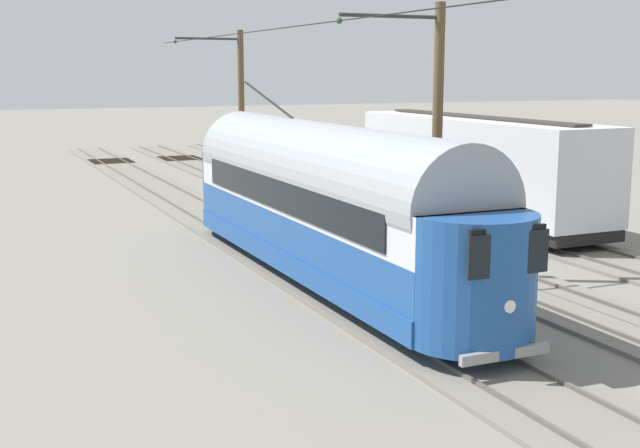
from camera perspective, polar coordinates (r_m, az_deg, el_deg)
ground_plane at (r=26.49m, az=7.34°, el=-2.01°), size 220.00×220.00×0.00m
track_streetcar_siding at (r=29.21m, az=14.46°, el=-0.98°), size 2.80×80.00×0.18m
track_adjacent_siding at (r=26.74m, az=6.99°, el=-1.76°), size 2.80×80.00×0.18m
track_third_siding at (r=24.81m, az=-1.82°, el=-2.64°), size 2.80×80.00×0.18m
vintage_streetcar at (r=22.45m, az=0.21°, el=1.70°), size 2.65×16.65×5.14m
boxcar_adjacent at (r=31.78m, az=10.60°, el=3.92°), size 2.96×12.66×3.85m
catenary_pole_foreground at (r=37.73m, az=-5.51°, el=7.67°), size 3.13×0.28×7.42m
catenary_pole_mid_near at (r=22.71m, az=7.80°, el=5.86°), size 3.13×0.28×7.42m
switch_stand at (r=36.40m, az=8.46°, el=2.47°), size 0.50×0.30×1.24m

